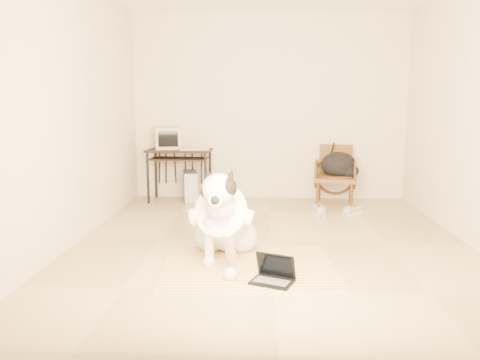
# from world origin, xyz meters

# --- Properties ---
(floor) EXTENTS (4.50, 4.50, 0.00)m
(floor) POSITION_xyz_m (0.00, 0.00, 0.00)
(floor) COLOR tan
(floor) RESTS_ON ground
(wall_back) EXTENTS (4.50, 0.00, 4.50)m
(wall_back) POSITION_xyz_m (0.00, 2.25, 1.35)
(wall_back) COLOR beige
(wall_back) RESTS_ON floor
(wall_front) EXTENTS (4.50, 0.00, 4.50)m
(wall_front) POSITION_xyz_m (0.00, -2.25, 1.35)
(wall_front) COLOR beige
(wall_front) RESTS_ON floor
(wall_left) EXTENTS (0.00, 4.50, 4.50)m
(wall_left) POSITION_xyz_m (-2.00, 0.00, 1.35)
(wall_left) COLOR beige
(wall_left) RESTS_ON floor
(wall_right) EXTENTS (0.00, 4.50, 4.50)m
(wall_right) POSITION_xyz_m (2.00, 0.00, 1.35)
(wall_right) COLOR beige
(wall_right) RESTS_ON floor
(rug) EXTENTS (1.59, 1.27, 0.02)m
(rug) POSITION_xyz_m (-0.21, -0.81, 0.01)
(rug) COLOR orange
(rug) RESTS_ON floor
(dog) EXTENTS (0.61, 1.27, 0.92)m
(dog) POSITION_xyz_m (-0.45, -0.57, 0.36)
(dog) COLOR silver
(dog) RESTS_ON rug
(laptop) EXTENTS (0.39, 0.34, 0.23)m
(laptop) POSITION_xyz_m (-0.00, -1.17, 0.07)
(laptop) COLOR black
(laptop) RESTS_ON rug
(computer_desk) EXTENTS (0.93, 0.55, 0.76)m
(computer_desk) POSITION_xyz_m (-1.30, 1.95, 0.65)
(computer_desk) COLOR black
(computer_desk) RESTS_ON floor
(crt_monitor) EXTENTS (0.41, 0.40, 0.31)m
(crt_monitor) POSITION_xyz_m (-1.46, 2.01, 0.92)
(crt_monitor) COLOR tan
(crt_monitor) RESTS_ON computer_desk
(desk_keyboard) EXTENTS (0.42, 0.19, 0.03)m
(desk_keyboard) POSITION_xyz_m (-1.05, 1.84, 0.77)
(desk_keyboard) COLOR tan
(desk_keyboard) RESTS_ON computer_desk
(pc_tower) EXTENTS (0.28, 0.49, 0.43)m
(pc_tower) POSITION_xyz_m (-1.14, 1.97, 0.22)
(pc_tower) COLOR #4E4E51
(pc_tower) RESTS_ON floor
(rattan_chair) EXTENTS (0.62, 0.61, 0.83)m
(rattan_chair) POSITION_xyz_m (0.94, 1.88, 0.42)
(rattan_chair) COLOR brown
(rattan_chair) RESTS_ON floor
(backpack) EXTENTS (0.52, 0.41, 0.37)m
(backpack) POSITION_xyz_m (0.99, 1.82, 0.55)
(backpack) COLOR black
(backpack) RESTS_ON rattan_chair
(sneaker_left) EXTENTS (0.15, 0.31, 0.10)m
(sneaker_left) POSITION_xyz_m (0.64, 1.24, 0.05)
(sneaker_left) COLOR silver
(sneaker_left) RESTS_ON floor
(sneaker_right) EXTENTS (0.29, 0.28, 0.10)m
(sneaker_right) POSITION_xyz_m (1.08, 1.25, 0.04)
(sneaker_right) COLOR silver
(sneaker_right) RESTS_ON floor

